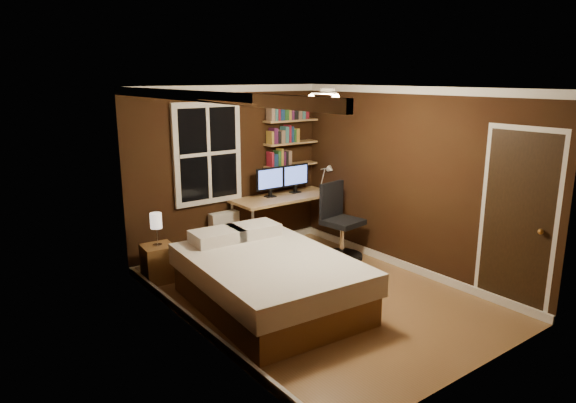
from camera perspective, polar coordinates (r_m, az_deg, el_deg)
floor at (r=6.41m, az=3.40°, el=-10.48°), size 4.20×4.20×0.00m
wall_back at (r=7.68m, az=-6.65°, el=3.36°), size 3.20×0.04×2.50m
wall_left at (r=5.14m, az=-10.15°, el=-2.03°), size 0.04×4.20×2.50m
wall_right at (r=7.12m, az=13.42°, el=2.25°), size 0.04×4.20×2.50m
ceiling at (r=5.84m, az=3.76°, el=12.48°), size 3.20×4.20×0.02m
window at (r=7.44m, az=-8.92°, el=5.29°), size 1.06×0.06×1.46m
door at (r=6.32m, az=24.06°, el=-2.15°), size 0.03×0.82×2.05m
door_knob at (r=6.16m, az=26.28°, el=-3.02°), size 0.06×0.06×0.06m
ceiling_fixture at (r=5.77m, az=4.40°, el=11.46°), size 0.44×0.44×0.18m
bookshelf_lower at (r=8.18m, az=0.33°, el=4.09°), size 0.92×0.22×0.03m
books_row_lower at (r=8.16m, az=0.33°, el=4.99°), size 0.42×0.16×0.23m
bookshelf_middle at (r=8.12m, az=0.33°, el=6.52°), size 0.92×0.22×0.03m
books_row_middle at (r=8.11m, az=0.33°, el=7.44°), size 0.54×0.16×0.23m
bookshelf_upper at (r=8.09m, az=0.33°, el=8.99°), size 0.92×0.22×0.03m
books_row_upper at (r=8.08m, az=0.33°, el=9.90°), size 0.66×0.16×0.23m
bed at (r=6.05m, az=-2.21°, el=-8.66°), size 1.75×2.33×0.75m
nightstand at (r=6.98m, az=-14.18°, el=-6.64°), size 0.42×0.42×0.49m
bedside_lamp at (r=6.84m, az=-14.41°, el=-3.02°), size 0.15×0.15×0.44m
radiator at (r=7.72m, az=-7.08°, el=-3.60°), size 0.45×0.16×0.67m
desk at (r=7.95m, az=-0.18°, el=0.24°), size 1.74×0.65×0.83m
monitor_left at (r=7.81m, az=-2.01°, el=2.15°), size 0.49×0.12×0.46m
monitor_right at (r=8.09m, az=0.81°, el=2.57°), size 0.49×0.12×0.46m
desk_lamp at (r=8.28m, az=4.22°, el=2.73°), size 0.14×0.32×0.44m
office_chair at (r=7.60m, az=5.74°, el=-3.02°), size 0.61×0.61×1.12m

